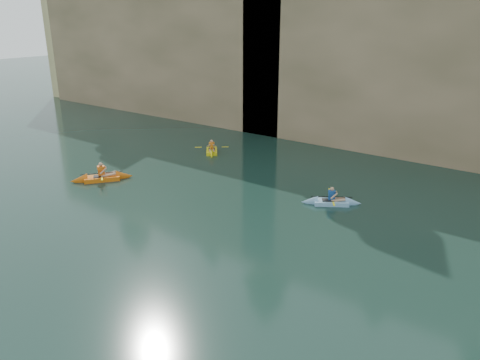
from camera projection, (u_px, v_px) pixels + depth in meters
The scene contains 9 objects.
ground at pixel (79, 336), 12.80m from camera, with size 160.00×160.00×0.00m, color black.
cliff at pixel (426, 47), 33.50m from camera, with size 70.00×16.00×12.00m, color tan.
cliff_slab_west at pixel (155, 51), 39.28m from camera, with size 26.00×2.40×10.56m, color #9B7E5E.
cliff_slab_center at pixel (424, 61), 26.88m from camera, with size 24.00×2.40×11.40m, color #9B7E5E.
sea_cave_west at pixel (169, 93), 38.79m from camera, with size 4.50×1.00×4.00m, color black.
sea_cave_center at pixel (320, 120), 31.12m from camera, with size 3.50×1.00×3.20m, color black.
kayaker_orange at pixel (102, 178), 24.59m from camera, with size 2.49×2.99×1.21m.
kayaker_yellow at pixel (212, 151), 29.41m from camera, with size 2.12×2.38×1.05m.
kayaker_ltblue_mid at pixel (331, 202), 21.52m from camera, with size 2.68×2.01×1.05m.
Camera 1 is at (9.84, -5.91, 8.37)m, focal length 35.00 mm.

